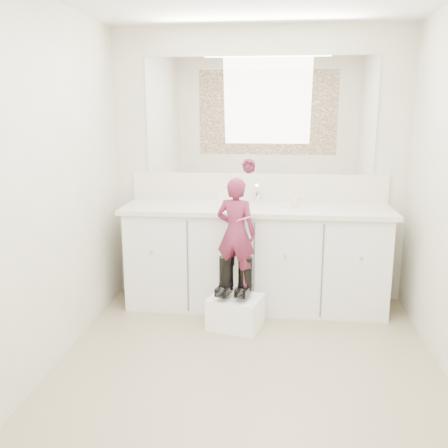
# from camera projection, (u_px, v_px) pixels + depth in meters

# --- Properties ---
(floor) EXTENTS (3.00, 3.00, 0.00)m
(floor) POSITION_uv_depth(u_px,v_px,m) (245.00, 376.00, 3.25)
(floor) COLOR #806C54
(floor) RESTS_ON ground
(wall_back) EXTENTS (2.60, 0.00, 2.60)m
(wall_back) POSITION_uv_depth(u_px,v_px,m) (258.00, 167.00, 4.44)
(wall_back) COLOR #BDB7A1
(wall_back) RESTS_ON floor
(wall_front) EXTENTS (2.60, 0.00, 2.60)m
(wall_front) POSITION_uv_depth(u_px,v_px,m) (216.00, 276.00, 1.53)
(wall_front) COLOR #BDB7A1
(wall_front) RESTS_ON floor
(wall_left) EXTENTS (0.00, 3.00, 3.00)m
(wall_left) POSITION_uv_depth(u_px,v_px,m) (41.00, 191.00, 3.13)
(wall_left) COLOR #BDB7A1
(wall_left) RESTS_ON floor
(vanity_cabinet) EXTENTS (2.20, 0.55, 0.85)m
(vanity_cabinet) POSITION_uv_depth(u_px,v_px,m) (256.00, 259.00, 4.35)
(vanity_cabinet) COLOR silver
(vanity_cabinet) RESTS_ON floor
(countertop) EXTENTS (2.28, 0.58, 0.04)m
(countertop) POSITION_uv_depth(u_px,v_px,m) (256.00, 209.00, 4.23)
(countertop) COLOR beige
(countertop) RESTS_ON vanity_cabinet
(backsplash) EXTENTS (2.28, 0.03, 0.25)m
(backsplash) POSITION_uv_depth(u_px,v_px,m) (258.00, 188.00, 4.46)
(backsplash) COLOR beige
(backsplash) RESTS_ON countertop
(mirror) EXTENTS (2.00, 0.02, 1.00)m
(mirror) POSITION_uv_depth(u_px,v_px,m) (259.00, 116.00, 4.33)
(mirror) COLOR white
(mirror) RESTS_ON wall_back
(dot_panel) EXTENTS (2.00, 0.01, 1.20)m
(dot_panel) POSITION_uv_depth(u_px,v_px,m) (216.00, 127.00, 1.44)
(dot_panel) COLOR #472819
(dot_panel) RESTS_ON wall_front
(faucet) EXTENTS (0.08, 0.08, 0.10)m
(faucet) POSITION_uv_depth(u_px,v_px,m) (257.00, 198.00, 4.38)
(faucet) COLOR silver
(faucet) RESTS_ON countertop
(cup) EXTENTS (0.13, 0.13, 0.09)m
(cup) POSITION_uv_depth(u_px,v_px,m) (295.00, 201.00, 4.23)
(cup) COLOR beige
(cup) RESTS_ON countertop
(soap_bottle) EXTENTS (0.09, 0.09, 0.20)m
(soap_bottle) POSITION_uv_depth(u_px,v_px,m) (225.00, 196.00, 4.19)
(soap_bottle) COLOR white
(soap_bottle) RESTS_ON countertop
(step_stool) EXTENTS (0.46, 0.42, 0.25)m
(step_stool) POSITION_uv_depth(u_px,v_px,m) (236.00, 312.00, 3.97)
(step_stool) COLOR white
(step_stool) RESTS_ON floor
(boot_left) EXTENTS (0.17, 0.24, 0.33)m
(boot_left) POSITION_uv_depth(u_px,v_px,m) (226.00, 277.00, 3.91)
(boot_left) COLOR black
(boot_left) RESTS_ON step_stool
(boot_right) EXTENTS (0.17, 0.24, 0.33)m
(boot_right) POSITION_uv_depth(u_px,v_px,m) (245.00, 278.00, 3.89)
(boot_right) COLOR black
(boot_right) RESTS_ON step_stool
(toddler) EXTENTS (0.35, 0.27, 0.85)m
(toddler) POSITION_uv_depth(u_px,v_px,m) (236.00, 232.00, 3.82)
(toddler) COLOR #9B2F56
(toddler) RESTS_ON step_stool
(toothbrush) EXTENTS (0.13, 0.05, 0.06)m
(toothbrush) POSITION_uv_depth(u_px,v_px,m) (245.00, 218.00, 3.73)
(toothbrush) COLOR pink
(toothbrush) RESTS_ON toddler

